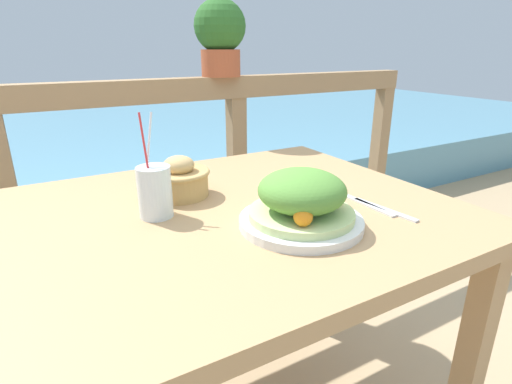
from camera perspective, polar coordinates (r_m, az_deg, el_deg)
patio_table at (r=1.02m, az=-6.40°, el=-7.79°), size 1.21×0.91×0.77m
railing_fence at (r=1.67m, az=-16.89°, el=5.00°), size 2.80×0.08×1.03m
sea_backdrop at (r=4.21m, az=-24.25°, el=5.03°), size 12.00×4.00×0.38m
salad_plate at (r=0.89m, az=6.53°, el=-1.51°), size 0.28×0.28×0.13m
drink_glass at (r=0.96m, az=-14.25°, el=0.07°), size 0.08×0.08×0.24m
bread_basket at (r=1.09m, az=-10.84°, el=1.82°), size 0.16×0.16×0.11m
potted_plant at (r=1.75m, az=-5.16°, el=21.48°), size 0.21×0.21×0.30m
fork at (r=1.05m, az=15.51°, el=-1.71°), size 0.02×0.18×0.00m
knife at (r=1.03m, az=17.90°, el=-2.39°), size 0.04×0.18×0.00m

